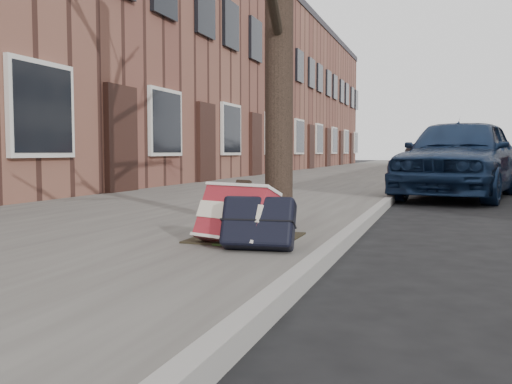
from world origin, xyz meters
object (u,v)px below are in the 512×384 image
(suitcase_red, at_px, (235,215))
(car_near_mid, at_px, (454,158))
(suitcase_navy, at_px, (258,222))
(car_near_front, at_px, (460,157))

(suitcase_red, bearing_deg, car_near_mid, 104.91)
(suitcase_navy, bearing_deg, car_near_mid, 79.00)
(suitcase_red, distance_m, car_near_front, 7.50)
(suitcase_red, bearing_deg, car_near_front, 97.75)
(suitcase_navy, height_order, car_near_front, car_near_front)
(suitcase_red, relative_size, car_near_mid, 0.15)
(suitcase_navy, distance_m, car_near_front, 7.58)
(car_near_front, bearing_deg, car_near_mid, 102.03)
(car_near_mid, bearing_deg, car_near_front, -103.88)
(car_near_front, distance_m, car_near_mid, 7.71)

